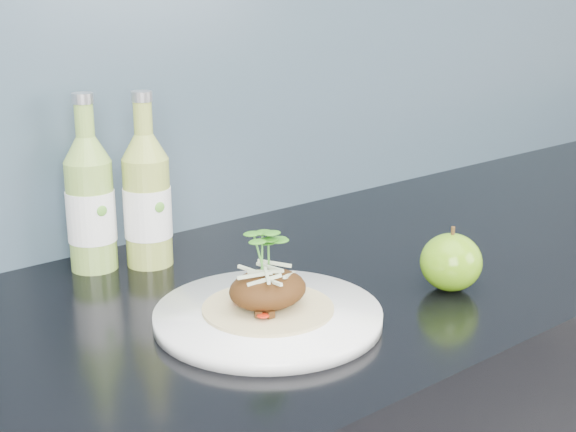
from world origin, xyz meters
The scene contains 6 objects.
subway_backsplash centered at (0.00, 1.99, 1.25)m, with size 4.00×0.02×0.70m, color #6A8EA7.
dinner_plate centered at (-0.02, 1.62, 0.91)m, with size 0.35×0.35×0.02m.
pork_taco centered at (-0.02, 1.62, 0.94)m, with size 0.15×0.15×0.10m.
green_apple centered at (0.22, 1.55, 0.94)m, with size 0.09×0.09×0.08m.
cider_bottle_left centered at (-0.09, 1.91, 0.99)m, with size 0.08×0.08×0.24m.
cider_bottle_right centered at (-0.03, 1.88, 0.99)m, with size 0.08×0.08×0.24m.
Camera 1 is at (-0.55, 0.95, 1.29)m, focal length 50.00 mm.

